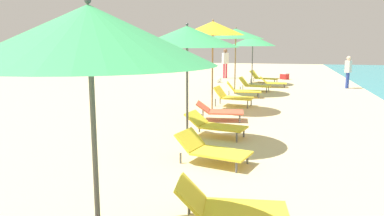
% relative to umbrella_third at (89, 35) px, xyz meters
% --- Properties ---
extents(umbrella_third, '(2.25, 2.25, 2.58)m').
position_rel_umbrella_third_xyz_m(umbrella_third, '(0.00, 0.00, 0.00)').
color(umbrella_third, '#4C4C51').
rests_on(umbrella_third, ground).
extents(lounger_third_shoreside, '(1.39, 0.76, 0.55)m').
position_rel_umbrella_third_xyz_m(lounger_third_shoreside, '(1.09, 1.20, -2.01)').
color(lounger_third_shoreside, yellow).
rests_on(lounger_third_shoreside, ground).
extents(umbrella_fourth, '(2.14, 2.14, 2.58)m').
position_rel_umbrella_third_xyz_m(umbrella_fourth, '(-0.26, 4.50, 0.04)').
color(umbrella_fourth, '#4C4C51').
rests_on(umbrella_fourth, ground).
extents(lounger_fourth_shoreside, '(1.49, 0.88, 0.55)m').
position_rel_umbrella_third_xyz_m(lounger_fourth_shoreside, '(0.17, 5.43, -1.97)').
color(lounger_fourth_shoreside, yellow).
rests_on(lounger_fourth_shoreside, ground).
extents(lounger_fourth_inland, '(1.43, 0.96, 0.55)m').
position_rel_umbrella_third_xyz_m(lounger_fourth_inland, '(0.45, 3.50, -2.00)').
color(lounger_fourth_inland, yellow).
rests_on(lounger_fourth_inland, ground).
extents(umbrella_fifth, '(1.95, 1.95, 2.87)m').
position_rel_umbrella_third_xyz_m(umbrella_fifth, '(-0.48, 8.56, 0.34)').
color(umbrella_fifth, olive).
rests_on(umbrella_fifth, ground).
extents(lounger_fifth_shoreside, '(1.37, 0.84, 0.67)m').
position_rel_umbrella_third_xyz_m(lounger_fifth_shoreside, '(0.01, 9.77, -1.92)').
color(lounger_fifth_shoreside, yellow).
rests_on(lounger_fifth_shoreside, ground).
extents(lounger_fifth_inland, '(1.40, 0.85, 0.52)m').
position_rel_umbrella_third_xyz_m(lounger_fifth_inland, '(-0.04, 7.28, -1.98)').
color(lounger_fifth_inland, '#D8593F').
rests_on(lounger_fifth_inland, ground).
extents(umbrella_sixth, '(2.34, 2.34, 2.79)m').
position_rel_umbrella_third_xyz_m(umbrella_sixth, '(-0.29, 12.83, 0.26)').
color(umbrella_sixth, olive).
rests_on(umbrella_sixth, ground).
extents(lounger_sixth_shoreside, '(1.44, 0.79, 0.63)m').
position_rel_umbrella_third_xyz_m(lounger_sixth_shoreside, '(0.42, 13.92, -1.97)').
color(lounger_sixth_shoreside, yellow).
rests_on(lounger_sixth_shoreside, ground).
extents(lounger_sixth_inland, '(1.43, 0.86, 0.62)m').
position_rel_umbrella_third_xyz_m(lounger_sixth_inland, '(0.14, 11.91, -1.96)').
color(lounger_sixth_inland, yellow).
rests_on(lounger_sixth_inland, ground).
extents(umbrella_farthest, '(2.35, 2.35, 2.55)m').
position_rel_umbrella_third_xyz_m(umbrella_farthest, '(0.12, 16.64, -0.03)').
color(umbrella_farthest, '#4C4C51').
rests_on(umbrella_farthest, ground).
extents(lounger_farthest_shoreside, '(1.59, 0.96, 0.64)m').
position_rel_umbrella_third_xyz_m(lounger_farthest_shoreside, '(0.65, 17.65, -1.98)').
color(lounger_farthest_shoreside, yellow).
rests_on(lounger_farthest_shoreside, ground).
extents(lounger_farthest_inland, '(1.31, 0.62, 0.51)m').
position_rel_umbrella_third_xyz_m(lounger_farthest_inland, '(1.21, 15.59, -2.01)').
color(lounger_farthest_inland, yellow).
rests_on(lounger_farthest_inland, ground).
extents(person_walking_near, '(0.36, 0.42, 1.53)m').
position_rel_umbrella_third_xyz_m(person_walking_near, '(4.67, 16.03, -1.34)').
color(person_walking_near, '#334CB2').
rests_on(person_walking_near, ground).
extents(person_walking_mid, '(0.42, 0.40, 1.76)m').
position_rel_umbrella_third_xyz_m(person_walking_mid, '(-1.73, 19.63, -1.18)').
color(person_walking_mid, '#D8334C').
rests_on(person_walking_mid, ground).
extents(cooler_box, '(0.56, 0.55, 0.38)m').
position_rel_umbrella_third_xyz_m(cooler_box, '(1.78, 19.76, -2.07)').
color(cooler_box, red).
rests_on(cooler_box, ground).
extents(beach_ball, '(0.31, 0.31, 0.31)m').
position_rel_umbrella_third_xyz_m(beach_ball, '(-1.70, 17.19, -2.10)').
color(beach_ball, white).
rests_on(beach_ball, ground).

